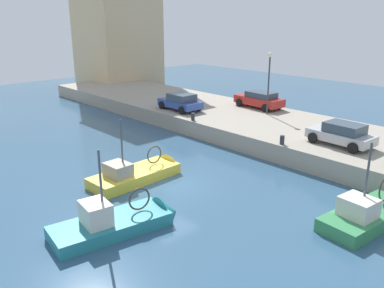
{
  "coord_description": "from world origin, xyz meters",
  "views": [
    {
      "loc": [
        -12.6,
        -15.5,
        8.73
      ],
      "look_at": [
        3.34,
        1.76,
        1.2
      ],
      "focal_mm": 37.75,
      "sensor_mm": 36.0,
      "label": 1
    }
  ],
  "objects_px": {
    "fishing_boat_green": "(371,218)",
    "mooring_bollard_mid": "(282,140)",
    "parked_car_silver": "(342,134)",
    "fishing_boat_yellow": "(141,177)",
    "mooring_bollard_north": "(193,117)",
    "fishing_boat_teal": "(121,226)",
    "parked_car_red": "(259,99)",
    "quay_streetlamp": "(269,73)",
    "parked_car_blue": "(181,102)"
  },
  "relations": [
    {
      "from": "quay_streetlamp",
      "to": "parked_car_silver",
      "type": "bearing_deg",
      "value": -111.88
    },
    {
      "from": "fishing_boat_green",
      "to": "parked_car_blue",
      "type": "height_order",
      "value": "fishing_boat_green"
    },
    {
      "from": "parked_car_blue",
      "to": "parked_car_red",
      "type": "distance_m",
      "value": 6.73
    },
    {
      "from": "parked_car_red",
      "to": "quay_streetlamp",
      "type": "relative_size",
      "value": 0.9
    },
    {
      "from": "parked_car_red",
      "to": "fishing_boat_teal",
      "type": "bearing_deg",
      "value": -158.32
    },
    {
      "from": "fishing_boat_teal",
      "to": "parked_car_silver",
      "type": "relative_size",
      "value": 1.5
    },
    {
      "from": "fishing_boat_yellow",
      "to": "mooring_bollard_north",
      "type": "height_order",
      "value": "fishing_boat_yellow"
    },
    {
      "from": "fishing_boat_teal",
      "to": "mooring_bollard_mid",
      "type": "distance_m",
      "value": 11.84
    },
    {
      "from": "fishing_boat_green",
      "to": "parked_car_red",
      "type": "xyz_separation_m",
      "value": [
        10.24,
        14.45,
        1.79
      ]
    },
    {
      "from": "mooring_bollard_mid",
      "to": "parked_car_silver",
      "type": "bearing_deg",
      "value": -45.89
    },
    {
      "from": "mooring_bollard_north",
      "to": "quay_streetlamp",
      "type": "bearing_deg",
      "value": -24.41
    },
    {
      "from": "fishing_boat_yellow",
      "to": "mooring_bollard_north",
      "type": "distance_m",
      "value": 9.0
    },
    {
      "from": "fishing_boat_green",
      "to": "mooring_bollard_mid",
      "type": "distance_m",
      "value": 7.89
    },
    {
      "from": "fishing_boat_green",
      "to": "mooring_bollard_north",
      "type": "height_order",
      "value": "fishing_boat_green"
    },
    {
      "from": "fishing_boat_teal",
      "to": "parked_car_blue",
      "type": "bearing_deg",
      "value": 40.4
    },
    {
      "from": "mooring_bollard_north",
      "to": "mooring_bollard_mid",
      "type": "bearing_deg",
      "value": -90.0
    },
    {
      "from": "parked_car_silver",
      "to": "quay_streetlamp",
      "type": "height_order",
      "value": "quay_streetlamp"
    },
    {
      "from": "fishing_boat_teal",
      "to": "mooring_bollard_north",
      "type": "distance_m",
      "value": 14.37
    },
    {
      "from": "mooring_bollard_mid",
      "to": "quay_streetlamp",
      "type": "bearing_deg",
      "value": 43.9
    },
    {
      "from": "fishing_boat_green",
      "to": "parked_car_silver",
      "type": "distance_m",
      "value": 7.45
    },
    {
      "from": "parked_car_silver",
      "to": "parked_car_red",
      "type": "bearing_deg",
      "value": 64.84
    },
    {
      "from": "parked_car_blue",
      "to": "parked_car_red",
      "type": "xyz_separation_m",
      "value": [
        5.5,
        -3.87,
        0.0
      ]
    },
    {
      "from": "mooring_bollard_north",
      "to": "parked_car_silver",
      "type": "bearing_deg",
      "value": -76.89
    },
    {
      "from": "fishing_boat_yellow",
      "to": "quay_streetlamp",
      "type": "bearing_deg",
      "value": 6.87
    },
    {
      "from": "fishing_boat_teal",
      "to": "fishing_boat_yellow",
      "type": "relative_size",
      "value": 0.99
    },
    {
      "from": "fishing_boat_yellow",
      "to": "quay_streetlamp",
      "type": "xyz_separation_m",
      "value": [
        13.5,
        1.63,
        4.36
      ]
    },
    {
      "from": "fishing_boat_teal",
      "to": "parked_car_red",
      "type": "relative_size",
      "value": 1.37
    },
    {
      "from": "fishing_boat_teal",
      "to": "quay_streetlamp",
      "type": "height_order",
      "value": "quay_streetlamp"
    },
    {
      "from": "parked_car_red",
      "to": "quay_streetlamp",
      "type": "bearing_deg",
      "value": -127.01
    },
    {
      "from": "parked_car_red",
      "to": "mooring_bollard_mid",
      "type": "xyz_separation_m",
      "value": [
        -7.09,
        -7.35,
        -0.44
      ]
    },
    {
      "from": "fishing_boat_teal",
      "to": "mooring_bollard_mid",
      "type": "bearing_deg",
      "value": 0.71
    },
    {
      "from": "fishing_boat_yellow",
      "to": "mooring_bollard_north",
      "type": "relative_size",
      "value": 10.91
    },
    {
      "from": "parked_car_blue",
      "to": "quay_streetlamp",
      "type": "bearing_deg",
      "value": -54.9
    },
    {
      "from": "fishing_boat_teal",
      "to": "parked_car_blue",
      "type": "distance_m",
      "value": 17.62
    },
    {
      "from": "fishing_boat_teal",
      "to": "mooring_bollard_north",
      "type": "relative_size",
      "value": 10.83
    },
    {
      "from": "fishing_boat_yellow",
      "to": "quay_streetlamp",
      "type": "relative_size",
      "value": 1.24
    },
    {
      "from": "fishing_boat_green",
      "to": "parked_car_silver",
      "type": "relative_size",
      "value": 1.48
    },
    {
      "from": "fishing_boat_green",
      "to": "quay_streetlamp",
      "type": "xyz_separation_m",
      "value": [
        8.8,
        12.54,
        4.33
      ]
    },
    {
      "from": "parked_car_blue",
      "to": "quay_streetlamp",
      "type": "distance_m",
      "value": 7.51
    },
    {
      "from": "parked_car_silver",
      "to": "parked_car_red",
      "type": "height_order",
      "value": "parked_car_silver"
    },
    {
      "from": "fishing_boat_yellow",
      "to": "mooring_bollard_north",
      "type": "bearing_deg",
      "value": 28.1
    },
    {
      "from": "fishing_boat_yellow",
      "to": "mooring_bollard_mid",
      "type": "distance_m",
      "value": 8.83
    },
    {
      "from": "parked_car_blue",
      "to": "mooring_bollard_north",
      "type": "bearing_deg",
      "value": -116.28
    },
    {
      "from": "fishing_boat_green",
      "to": "fishing_boat_yellow",
      "type": "distance_m",
      "value": 11.88
    },
    {
      "from": "parked_car_silver",
      "to": "mooring_bollard_north",
      "type": "height_order",
      "value": "parked_car_silver"
    },
    {
      "from": "fishing_boat_yellow",
      "to": "parked_car_blue",
      "type": "relative_size",
      "value": 1.56
    },
    {
      "from": "parked_car_red",
      "to": "mooring_bollard_mid",
      "type": "bearing_deg",
      "value": -133.98
    },
    {
      "from": "fishing_boat_green",
      "to": "parked_car_red",
      "type": "bearing_deg",
      "value": 54.67
    },
    {
      "from": "parked_car_red",
      "to": "fishing_boat_yellow",
      "type": "bearing_deg",
      "value": -166.68
    },
    {
      "from": "fishing_boat_teal",
      "to": "mooring_bollard_mid",
      "type": "xyz_separation_m",
      "value": [
        11.76,
        0.15,
        1.36
      ]
    }
  ]
}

